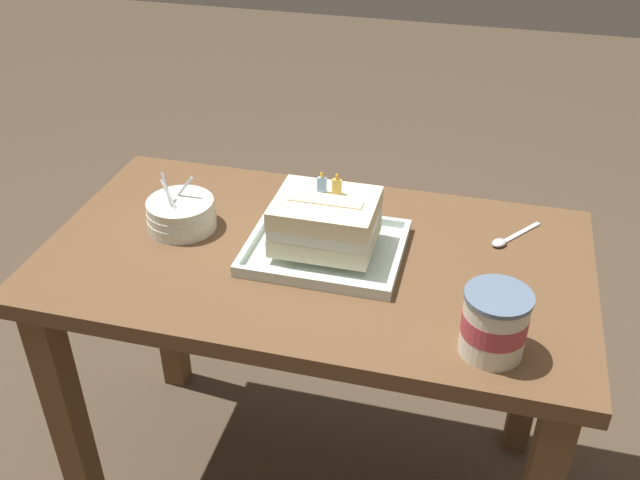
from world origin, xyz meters
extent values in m
plane|color=#4C3D2D|center=(0.00, 0.00, 0.00)|extent=(8.00, 8.00, 0.00)
cube|color=brown|center=(0.00, 0.00, 0.68)|extent=(1.09, 0.61, 0.04)
cube|color=brown|center=(-0.49, -0.25, 0.33)|extent=(0.06, 0.06, 0.66)
cube|color=brown|center=(-0.49, 0.25, 0.33)|extent=(0.06, 0.06, 0.66)
cube|color=brown|center=(0.49, 0.25, 0.33)|extent=(0.06, 0.06, 0.66)
cube|color=silver|center=(0.02, 0.01, 0.70)|extent=(0.31, 0.26, 0.01)
cube|color=silver|center=(0.02, -0.11, 0.72)|extent=(0.31, 0.01, 0.02)
cube|color=silver|center=(0.02, 0.13, 0.72)|extent=(0.31, 0.01, 0.02)
cube|color=silver|center=(-0.13, 0.01, 0.72)|extent=(0.01, 0.23, 0.02)
cube|color=silver|center=(0.17, 0.01, 0.72)|extent=(0.01, 0.23, 0.02)
cube|color=beige|center=(0.02, 0.01, 0.74)|extent=(0.20, 0.16, 0.04)
cube|color=silver|center=(0.02, 0.01, 0.77)|extent=(0.20, 0.16, 0.02)
cube|color=beige|center=(0.02, 0.01, 0.80)|extent=(0.20, 0.16, 0.04)
cube|color=beige|center=(0.02, 0.00, 0.82)|extent=(0.15, 0.03, 0.00)
cube|color=#8CB7EA|center=(0.01, 0.04, 0.84)|extent=(0.02, 0.01, 0.03)
ellipsoid|color=yellow|center=(0.01, 0.04, 0.86)|extent=(0.01, 0.01, 0.01)
cube|color=#EFC64C|center=(0.04, 0.04, 0.84)|extent=(0.02, 0.01, 0.03)
ellipsoid|color=yellow|center=(0.04, 0.04, 0.86)|extent=(0.01, 0.01, 0.01)
cylinder|color=silver|center=(-0.30, 0.02, 0.71)|extent=(0.15, 0.15, 0.03)
cylinder|color=silver|center=(-0.30, 0.02, 0.73)|extent=(0.14, 0.14, 0.03)
cylinder|color=silver|center=(-0.30, 0.02, 0.75)|extent=(0.14, 0.14, 0.03)
cylinder|color=silver|center=(-0.31, 0.01, 0.78)|extent=(0.05, 0.04, 0.06)
cylinder|color=silver|center=(-0.30, 0.05, 0.78)|extent=(0.05, 0.01, 0.07)
cylinder|color=silver|center=(-0.31, 0.01, 0.78)|extent=(0.04, 0.05, 0.09)
cylinder|color=silver|center=(0.36, -0.21, 0.75)|extent=(0.11, 0.11, 0.11)
cylinder|color=#B23D47|center=(0.36, -0.21, 0.76)|extent=(0.11, 0.11, 0.04)
cylinder|color=slate|center=(0.36, -0.21, 0.81)|extent=(0.11, 0.11, 0.01)
ellipsoid|color=silver|center=(0.36, 0.12, 0.71)|extent=(0.04, 0.04, 0.01)
cube|color=silver|center=(0.40, 0.18, 0.70)|extent=(0.08, 0.10, 0.00)
camera|label=1|loc=(0.31, -1.15, 1.51)|focal=40.15mm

